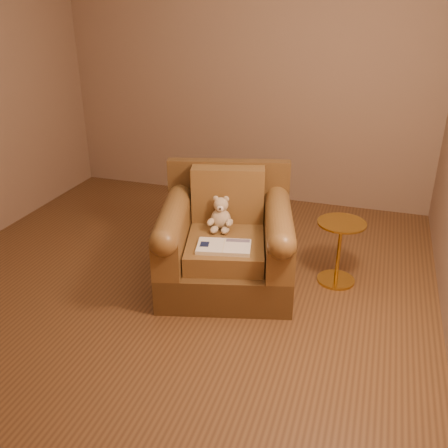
% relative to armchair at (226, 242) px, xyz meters
% --- Properties ---
extents(floor, '(4.00, 4.00, 0.00)m').
position_rel_armchair_xyz_m(floor, '(-0.38, -0.12, -0.34)').
color(floor, brown).
rests_on(floor, ground).
extents(room, '(4.02, 4.02, 2.71)m').
position_rel_armchair_xyz_m(room, '(-0.38, -0.12, 1.37)').
color(room, '#896B54').
rests_on(room, ground).
extents(armchair, '(1.19, 1.16, 0.89)m').
position_rel_armchair_xyz_m(armchair, '(0.00, 0.00, 0.00)').
color(armchair, '#553A1C').
rests_on(armchair, floor).
extents(teddy_bear, '(0.19, 0.22, 0.27)m').
position_rel_armchair_xyz_m(teddy_bear, '(-0.07, 0.07, 0.18)').
color(teddy_bear, tan).
rests_on(teddy_bear, armchair).
extents(guidebook, '(0.43, 0.31, 0.03)m').
position_rel_armchair_xyz_m(guidebook, '(0.06, -0.25, 0.10)').
color(guidebook, beige).
rests_on(guidebook, armchair).
extents(side_table, '(0.37, 0.37, 0.52)m').
position_rel_armchair_xyz_m(side_table, '(0.84, 0.26, -0.06)').
color(side_table, gold).
rests_on(side_table, floor).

